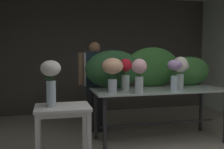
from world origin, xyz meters
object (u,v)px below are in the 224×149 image
object	(u,v)px
vase_lilac_hydrangea	(175,71)
florist	(95,77)
display_table_glass	(160,97)
vase_blush_carnations	(139,72)
vase_ivory_freesia	(181,69)
side_table_white	(63,117)
vase_crimson_snapdragons	(126,72)
vase_peach_lilies	(113,70)
vase_white_roses_tall	(51,77)

from	to	relation	value
vase_lilac_hydrangea	florist	bearing A→B (deg)	138.63
display_table_glass	florist	distance (m)	1.19
vase_blush_carnations	vase_ivory_freesia	bearing A→B (deg)	21.40
side_table_white	vase_lilac_hydrangea	distance (m)	1.79
vase_ivory_freesia	vase_blush_carnations	bearing A→B (deg)	-158.60
vase_crimson_snapdragons	side_table_white	bearing A→B (deg)	-145.97
display_table_glass	vase_crimson_snapdragons	size ratio (longest dim) A/B	4.42
side_table_white	florist	distance (m)	1.52
vase_lilac_hydrangea	vase_crimson_snapdragons	bearing A→B (deg)	161.29
florist	vase_blush_carnations	bearing A→B (deg)	-66.75
vase_crimson_snapdragons	vase_lilac_hydrangea	bearing A→B (deg)	-18.71
side_table_white	vase_blush_carnations	size ratio (longest dim) A/B	1.61
vase_blush_carnations	vase_crimson_snapdragons	bearing A→B (deg)	104.75
display_table_glass	side_table_white	world-z (taller)	display_table_glass
florist	vase_crimson_snapdragons	distance (m)	0.78
vase_crimson_snapdragons	vase_peach_lilies	bearing A→B (deg)	-148.24
vase_ivory_freesia	side_table_white	bearing A→B (deg)	-161.57
side_table_white	vase_lilac_hydrangea	world-z (taller)	vase_lilac_hydrangea
vase_peach_lilies	vase_ivory_freesia	world-z (taller)	vase_ivory_freesia
vase_ivory_freesia	vase_lilac_hydrangea	size ratio (longest dim) A/B	1.09
vase_crimson_snapdragons	vase_ivory_freesia	world-z (taller)	vase_ivory_freesia
side_table_white	vase_lilac_hydrangea	bearing A→B (deg)	14.23
display_table_glass	florist	bearing A→B (deg)	142.48
florist	vase_ivory_freesia	bearing A→B (deg)	-29.79
vase_peach_lilies	vase_ivory_freesia	xyz separation A→B (m)	(1.14, 0.12, -0.01)
side_table_white	vase_white_roses_tall	size ratio (longest dim) A/B	1.45
display_table_glass	vase_crimson_snapdragons	bearing A→B (deg)	178.55
display_table_glass	vase_peach_lilies	world-z (taller)	vase_peach_lilies
florist	vase_ivory_freesia	distance (m)	1.46
vase_crimson_snapdragons	display_table_glass	bearing A→B (deg)	-1.45
vase_peach_lilies	vase_lilac_hydrangea	xyz separation A→B (m)	(0.93, -0.09, -0.03)
side_table_white	vase_white_roses_tall	distance (m)	0.49
side_table_white	display_table_glass	bearing A→B (deg)	22.76
display_table_glass	vase_white_roses_tall	distance (m)	1.83
side_table_white	vase_crimson_snapdragons	size ratio (longest dim) A/B	1.63
florist	vase_white_roses_tall	bearing A→B (deg)	-119.11
side_table_white	vase_crimson_snapdragons	xyz separation A→B (m)	(0.98, 0.66, 0.47)
side_table_white	florist	xyz separation A→B (m)	(0.62, 1.35, 0.33)
side_table_white	vase_blush_carnations	distance (m)	1.21
florist	vase_blush_carnations	distance (m)	1.14
side_table_white	vase_lilac_hydrangea	size ratio (longest dim) A/B	1.67
florist	vase_white_roses_tall	size ratio (longest dim) A/B	2.98
display_table_glass	vase_ivory_freesia	distance (m)	0.56
florist	vase_blush_carnations	size ratio (longest dim) A/B	3.31
vase_blush_carnations	vase_lilac_hydrangea	distance (m)	0.61
vase_blush_carnations	vase_white_roses_tall	distance (m)	1.23
florist	vase_ivory_freesia	xyz separation A→B (m)	(1.26, -0.72, 0.17)
vase_blush_carnations	vase_crimson_snapdragons	size ratio (longest dim) A/B	1.02
vase_lilac_hydrangea	vase_white_roses_tall	distance (m)	1.85
side_table_white	vase_ivory_freesia	distance (m)	2.04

